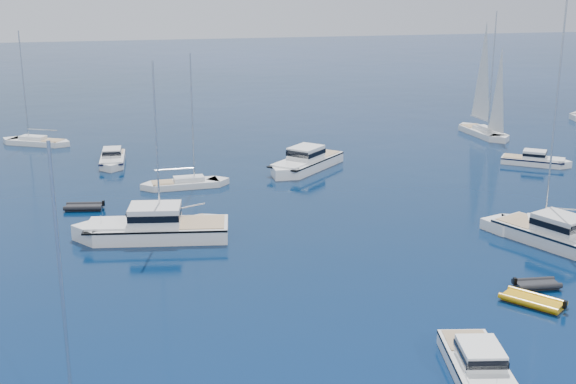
# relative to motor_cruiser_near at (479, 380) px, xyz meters

# --- Properties ---
(ground) EXTENTS (400.00, 400.00, 0.00)m
(ground) POSITION_rel_motor_cruiser_near_xyz_m (-1.72, 2.10, 0.00)
(ground) COLOR navy
(ground) RESTS_ON ground
(motor_cruiser_near) EXTENTS (4.27, 8.86, 2.23)m
(motor_cruiser_near) POSITION_rel_motor_cruiser_near_xyz_m (0.00, 0.00, 0.00)
(motor_cruiser_near) COLOR white
(motor_cruiser_near) RESTS_ON ground
(motor_cruiser_right) EXTENTS (7.50, 11.64, 2.94)m
(motor_cruiser_right) POSITION_rel_motor_cruiser_near_xyz_m (14.40, 15.84, 0.00)
(motor_cruiser_right) COLOR silver
(motor_cruiser_right) RESTS_ON ground
(motor_cruiser_centre) EXTENTS (12.88, 5.74, 3.26)m
(motor_cruiser_centre) POSITION_rel_motor_cruiser_near_xyz_m (-14.28, 24.31, 0.00)
(motor_cruiser_centre) COLOR silver
(motor_cruiser_centre) RESTS_ON ground
(motor_cruiser_far_r) EXTENTS (7.32, 6.23, 1.95)m
(motor_cruiser_far_r) POSITION_rel_motor_cruiser_near_xyz_m (25.54, 38.12, 0.00)
(motor_cruiser_far_r) COLOR white
(motor_cruiser_far_r) RESTS_ON ground
(motor_cruiser_distant) EXTENTS (10.39, 10.35, 2.95)m
(motor_cruiser_distant) POSITION_rel_motor_cruiser_near_xyz_m (1.88, 41.74, 0.00)
(motor_cruiser_distant) COLOR white
(motor_cruiser_distant) RESTS_ON ground
(motor_cruiser_horizon) EXTENTS (2.88, 8.08, 2.09)m
(motor_cruiser_horizon) POSITION_rel_motor_cruiser_near_xyz_m (-16.99, 48.42, 0.00)
(motor_cruiser_horizon) COLOR silver
(motor_cruiser_horizon) RESTS_ON ground
(sailboat_mid_r) EXTENTS (12.65, 8.51, 18.39)m
(sailboat_mid_r) POSITION_rel_motor_cruiser_near_xyz_m (15.91, 18.16, 0.00)
(sailboat_mid_r) COLOR white
(sailboat_mid_r) RESTS_ON ground
(sailboat_mid_l) EXTENTS (9.46, 5.91, 13.62)m
(sailboat_mid_l) POSITION_rel_motor_cruiser_near_xyz_m (-12.80, 25.22, 0.00)
(sailboat_mid_l) COLOR silver
(sailboat_mid_l) RESTS_ON ground
(sailboat_centre) EXTENTS (8.75, 2.70, 12.72)m
(sailboat_centre) POSITION_rel_motor_cruiser_near_xyz_m (-10.51, 37.90, 0.00)
(sailboat_centre) COLOR silver
(sailboat_centre) RESTS_ON ground
(sailboat_sails_r) EXTENTS (3.27, 10.63, 15.44)m
(sailboat_sails_r) POSITION_rel_motor_cruiser_near_xyz_m (27.21, 52.94, 0.00)
(sailboat_sails_r) COLOR white
(sailboat_sails_r) RESTS_ON ground
(sailboat_far_l) EXTENTS (9.16, 6.38, 13.41)m
(sailboat_far_l) POSITION_rel_motor_cruiser_near_xyz_m (-25.52, 59.92, 0.00)
(sailboat_far_l) COLOR white
(sailboat_far_l) RESTS_ON ground
(tender_yellow) EXTENTS (3.98, 4.32, 0.95)m
(tender_yellow) POSITION_rel_motor_cruiser_near_xyz_m (7.14, 7.33, 0.00)
(tender_yellow) COLOR #D5960C
(tender_yellow) RESTS_ON ground
(tender_grey_near) EXTENTS (3.06, 1.93, 0.95)m
(tender_grey_near) POSITION_rel_motor_cruiser_near_xyz_m (8.68, 9.47, 0.00)
(tender_grey_near) COLOR black
(tender_grey_near) RESTS_ON ground
(tender_grey_far) EXTENTS (3.56, 2.39, 0.95)m
(tender_grey_far) POSITION_rel_motor_cruiser_near_xyz_m (-19.47, 32.87, 0.00)
(tender_grey_far) COLOR black
(tender_grey_far) RESTS_ON ground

